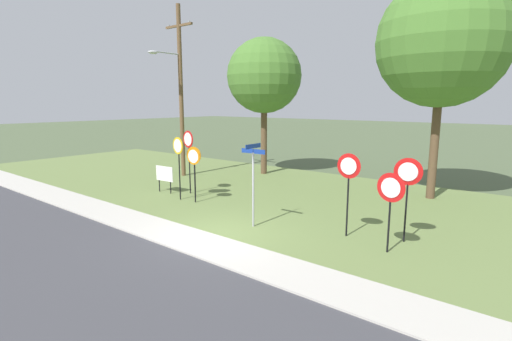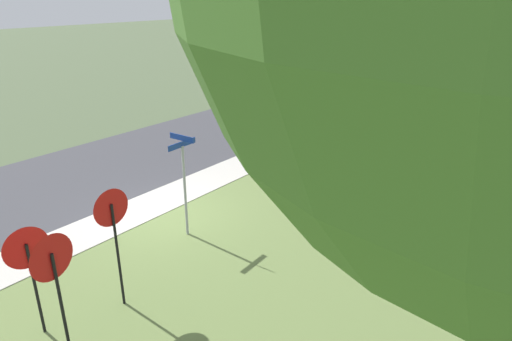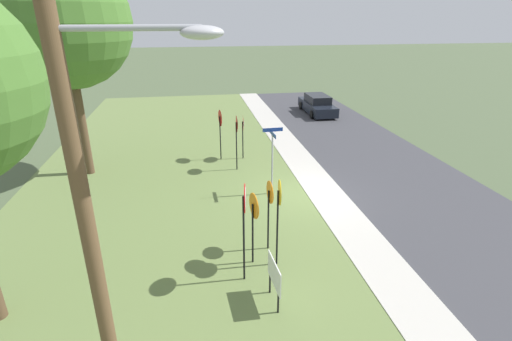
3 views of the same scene
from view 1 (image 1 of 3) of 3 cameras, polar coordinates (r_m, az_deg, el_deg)
name	(u,v)px [view 1 (image 1 of 3)]	position (r m, az deg, el deg)	size (l,w,h in m)	color
ground_plane	(216,236)	(12.44, -6.02, -9.75)	(160.00, 160.00, 0.00)	#4C5B3D
road_asphalt	(64,294)	(9.92, -26.75, -16.15)	(44.00, 6.40, 0.01)	#3D3D42
sidewalk_strip	(197,242)	(11.92, -8.78, -10.57)	(44.00, 1.60, 0.06)	#BCB7AD
grass_median	(312,199)	(17.03, 8.35, -4.26)	(44.00, 12.00, 0.04)	olive
stop_sign_near_left	(189,148)	(17.72, -10.07, 3.39)	(0.77, 0.15, 2.93)	black
stop_sign_near_right	(194,163)	(16.11, -9.29, 1.09)	(0.71, 0.11, 2.33)	black
stop_sign_far_left	(194,161)	(16.98, -9.26, 1.45)	(0.75, 0.16, 2.28)	black
stop_sign_far_center	(178,154)	(16.66, -11.54, 2.38)	(0.73, 0.13, 2.74)	black
yield_sign_near_left	(408,179)	(12.11, 21.75, -1.24)	(0.82, 0.15, 2.58)	black
yield_sign_near_right	(390,194)	(11.13, 19.47, -3.32)	(0.82, 0.13, 2.29)	black
yield_sign_far_left	(348,175)	(12.07, 13.65, -0.59)	(0.78, 0.10, 2.65)	black
street_name_post	(253,178)	(12.76, -0.42, -1.10)	(0.96, 0.82, 2.84)	#9EA0A8
utility_pole	(179,86)	(22.15, -11.46, 12.24)	(2.10, 2.19, 9.45)	brown
notice_board	(165,175)	(18.36, -13.53, -0.67)	(1.10, 0.11, 1.25)	black
oak_tree_left	(264,76)	(22.51, 1.23, 13.93)	(4.28, 4.28, 7.84)	brown
oak_tree_right	(443,42)	(18.36, 26.17, 16.86)	(5.43, 5.43, 9.38)	brown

